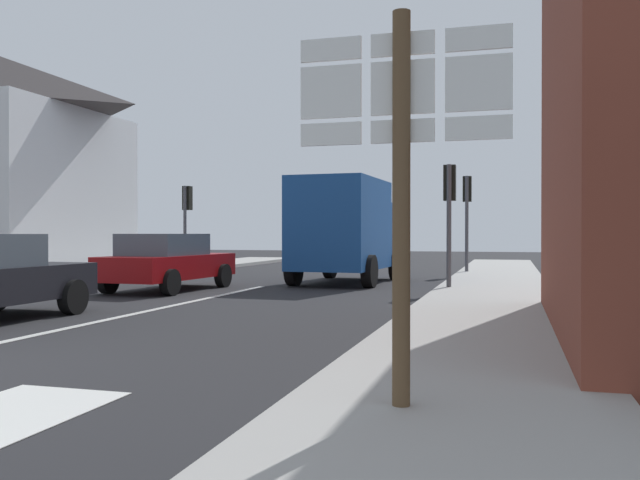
# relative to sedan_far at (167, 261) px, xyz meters

# --- Properties ---
(ground_plane) EXTENTS (80.00, 80.00, 0.00)m
(ground_plane) POSITION_rel_sedan_far_xyz_m (1.92, -0.23, -0.76)
(ground_plane) COLOR #232326
(sidewalk_right) EXTENTS (2.75, 44.00, 0.14)m
(sidewalk_right) POSITION_rel_sedan_far_xyz_m (8.14, -2.23, -0.69)
(sidewalk_right) COLOR #9E9B96
(sidewalk_right) RESTS_ON ground
(lane_centre_stripe) EXTENTS (0.16, 12.00, 0.01)m
(lane_centre_stripe) POSITION_rel_sedan_far_xyz_m (1.92, -4.23, -0.75)
(lane_centre_stripe) COLOR silver
(lane_centre_stripe) RESTS_ON ground
(sedan_far) EXTENTS (2.15, 4.29, 1.47)m
(sedan_far) POSITION_rel_sedan_far_xyz_m (0.00, 0.00, 0.00)
(sedan_far) COLOR maroon
(sedan_far) RESTS_ON ground
(delivery_truck) EXTENTS (2.66, 5.09, 3.05)m
(delivery_truck) POSITION_rel_sedan_far_xyz_m (3.83, 3.79, 0.89)
(delivery_truck) COLOR #19478C
(delivery_truck) RESTS_ON ground
(route_sign_post) EXTENTS (1.66, 0.14, 3.20)m
(route_sign_post) POSITION_rel_sedan_far_xyz_m (7.73, -10.39, 1.24)
(route_sign_post) COLOR brown
(route_sign_post) RESTS_ON ground
(traffic_light_far_right) EXTENTS (0.30, 0.49, 3.51)m
(traffic_light_far_right) POSITION_rel_sedan_far_xyz_m (7.06, 8.71, 1.84)
(traffic_light_far_right) COLOR #47474C
(traffic_light_far_right) RESTS_ON ground
(traffic_light_far_left) EXTENTS (0.30, 0.49, 3.26)m
(traffic_light_far_left) POSITION_rel_sedan_far_xyz_m (-3.21, 7.35, 1.66)
(traffic_light_far_left) COLOR #47474C
(traffic_light_far_left) RESTS_ON ground
(traffic_light_near_right) EXTENTS (0.30, 0.49, 3.21)m
(traffic_light_near_right) POSITION_rel_sedan_far_xyz_m (7.06, 1.58, 1.61)
(traffic_light_near_right) COLOR #47474C
(traffic_light_near_right) RESTS_ON ground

